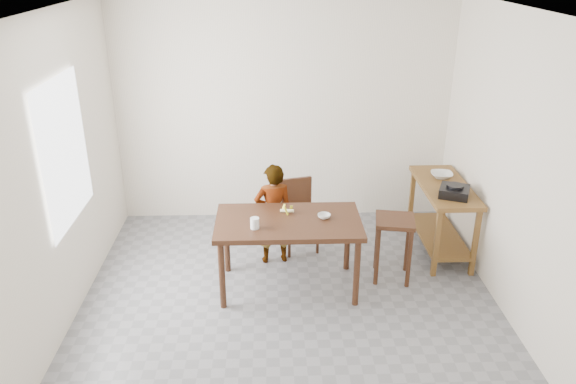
{
  "coord_description": "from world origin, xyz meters",
  "views": [
    {
      "loc": [
        -0.17,
        -4.53,
        3.14
      ],
      "look_at": [
        0.0,
        0.4,
        1.0
      ],
      "focal_mm": 35.0,
      "sensor_mm": 36.0,
      "label": 1
    }
  ],
  "objects_px": {
    "prep_counter": "(441,218)",
    "child": "(273,214)",
    "dining_chair": "(299,217)",
    "dining_table": "(288,254)",
    "stool": "(393,248)"
  },
  "relations": [
    {
      "from": "prep_counter",
      "to": "child",
      "type": "relative_size",
      "value": 1.07
    },
    {
      "from": "dining_chair",
      "to": "dining_table",
      "type": "bearing_deg",
      "value": -114.99
    },
    {
      "from": "child",
      "to": "stool",
      "type": "distance_m",
      "value": 1.29
    },
    {
      "from": "dining_chair",
      "to": "child",
      "type": "bearing_deg",
      "value": -152.15
    },
    {
      "from": "child",
      "to": "dining_chair",
      "type": "bearing_deg",
      "value": -147.95
    },
    {
      "from": "prep_counter",
      "to": "dining_chair",
      "type": "xyz_separation_m",
      "value": [
        -1.57,
        0.09,
        -0.0
      ]
    },
    {
      "from": "dining_table",
      "to": "prep_counter",
      "type": "relative_size",
      "value": 1.17
    },
    {
      "from": "child",
      "to": "stool",
      "type": "height_order",
      "value": "child"
    },
    {
      "from": "dining_table",
      "to": "dining_chair",
      "type": "bearing_deg",
      "value": 79.25
    },
    {
      "from": "prep_counter",
      "to": "dining_chair",
      "type": "bearing_deg",
      "value": 176.68
    },
    {
      "from": "dining_chair",
      "to": "stool",
      "type": "bearing_deg",
      "value": -49.22
    },
    {
      "from": "prep_counter",
      "to": "dining_table",
      "type": "bearing_deg",
      "value": -157.85
    },
    {
      "from": "child",
      "to": "dining_table",
      "type": "bearing_deg",
      "value": 94.82
    },
    {
      "from": "dining_table",
      "to": "child",
      "type": "distance_m",
      "value": 0.58
    },
    {
      "from": "dining_table",
      "to": "child",
      "type": "height_order",
      "value": "child"
    }
  ]
}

